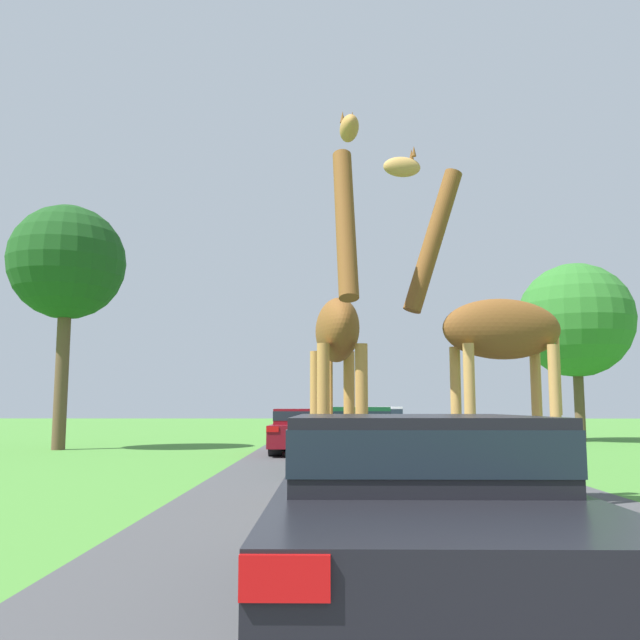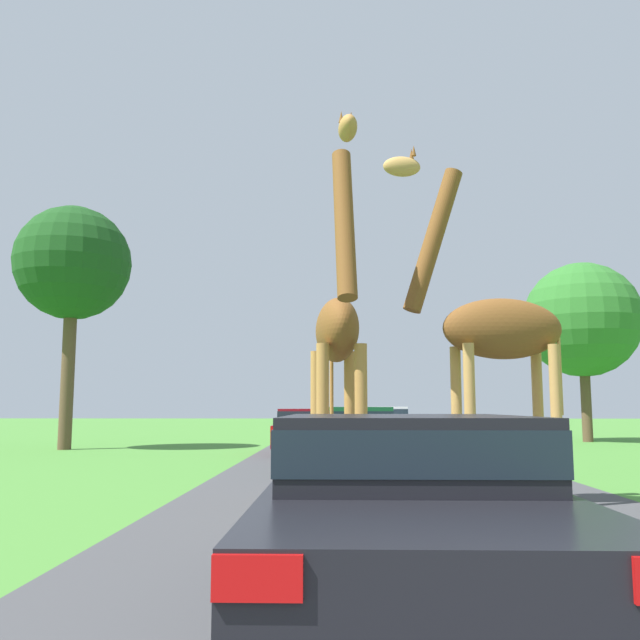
{
  "view_description": "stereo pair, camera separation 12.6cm",
  "coord_description": "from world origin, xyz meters",
  "px_view_note": "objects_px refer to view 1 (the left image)",
  "views": [
    {
      "loc": [
        -1.09,
        0.48,
        1.39
      ],
      "look_at": [
        -1.23,
        10.37,
        2.66
      ],
      "focal_mm": 38.0,
      "sensor_mm": 36.0,
      "label": 1
    },
    {
      "loc": [
        -0.97,
        0.48,
        1.39
      ],
      "look_at": [
        -1.23,
        10.37,
        2.66
      ],
      "focal_mm": 38.0,
      "sensor_mm": 36.0,
      "label": 2
    }
  ],
  "objects_px": {
    "giraffe_companion": "(493,331)",
    "car_far_ahead": "(378,424)",
    "giraffe_near_road": "(338,334)",
    "car_queue_right": "(350,436)",
    "tree_left_edge": "(575,321)",
    "tree_centre_back": "(67,264)",
    "car_lead_maroon": "(413,508)",
    "car_queue_left": "(304,430)"
  },
  "relations": [
    {
      "from": "giraffe_near_road",
      "to": "car_queue_right",
      "type": "distance_m",
      "value": 5.89
    },
    {
      "from": "giraffe_companion",
      "to": "car_far_ahead",
      "type": "relative_size",
      "value": 1.09
    },
    {
      "from": "tree_centre_back",
      "to": "car_far_ahead",
      "type": "bearing_deg",
      "value": 18.77
    },
    {
      "from": "giraffe_companion",
      "to": "car_queue_left",
      "type": "xyz_separation_m",
      "value": [
        -3.16,
        10.7,
        -1.78
      ]
    },
    {
      "from": "car_lead_maroon",
      "to": "car_queue_left",
      "type": "relative_size",
      "value": 1.14
    },
    {
      "from": "car_queue_left",
      "to": "giraffe_companion",
      "type": "bearing_deg",
      "value": -73.54
    },
    {
      "from": "giraffe_near_road",
      "to": "car_far_ahead",
      "type": "relative_size",
      "value": 1.1
    },
    {
      "from": "giraffe_near_road",
      "to": "car_queue_right",
      "type": "height_order",
      "value": "giraffe_near_road"
    },
    {
      "from": "car_lead_maroon",
      "to": "car_queue_right",
      "type": "relative_size",
      "value": 1.0
    },
    {
      "from": "car_queue_right",
      "to": "car_far_ahead",
      "type": "height_order",
      "value": "car_far_ahead"
    },
    {
      "from": "car_queue_right",
      "to": "car_far_ahead",
      "type": "xyz_separation_m",
      "value": [
        1.36,
        10.35,
        -0.0
      ]
    },
    {
      "from": "giraffe_near_road",
      "to": "car_queue_right",
      "type": "relative_size",
      "value": 1.15
    },
    {
      "from": "car_queue_left",
      "to": "tree_centre_back",
      "type": "relative_size",
      "value": 0.49
    },
    {
      "from": "giraffe_near_road",
      "to": "car_far_ahead",
      "type": "height_order",
      "value": "giraffe_near_road"
    },
    {
      "from": "giraffe_companion",
      "to": "tree_centre_back",
      "type": "bearing_deg",
      "value": 33.64
    },
    {
      "from": "car_lead_maroon",
      "to": "tree_left_edge",
      "type": "height_order",
      "value": "tree_left_edge"
    },
    {
      "from": "giraffe_companion",
      "to": "tree_centre_back",
      "type": "xyz_separation_m",
      "value": [
        -11.18,
        12.29,
        3.65
      ]
    },
    {
      "from": "car_queue_right",
      "to": "tree_left_edge",
      "type": "xyz_separation_m",
      "value": [
        9.58,
        12.08,
        4.13
      ]
    },
    {
      "from": "giraffe_near_road",
      "to": "tree_left_edge",
      "type": "distance_m",
      "value": 20.44
    },
    {
      "from": "car_queue_left",
      "to": "tree_left_edge",
      "type": "bearing_deg",
      "value": 32.66
    },
    {
      "from": "tree_left_edge",
      "to": "giraffe_companion",
      "type": "bearing_deg",
      "value": -113.45
    },
    {
      "from": "car_far_ahead",
      "to": "tree_centre_back",
      "type": "relative_size",
      "value": 0.59
    },
    {
      "from": "tree_left_edge",
      "to": "tree_centre_back",
      "type": "distance_m",
      "value": 19.61
    },
    {
      "from": "car_far_ahead",
      "to": "car_queue_left",
      "type": "bearing_deg",
      "value": -116.45
    },
    {
      "from": "giraffe_near_road",
      "to": "car_lead_maroon",
      "type": "height_order",
      "value": "giraffe_near_road"
    },
    {
      "from": "giraffe_near_road",
      "to": "car_queue_right",
      "type": "xyz_separation_m",
      "value": [
        0.33,
        5.63,
        -1.69
      ]
    },
    {
      "from": "car_far_ahead",
      "to": "tree_centre_back",
      "type": "distance_m",
      "value": 12.43
    },
    {
      "from": "tree_left_edge",
      "to": "car_far_ahead",
      "type": "bearing_deg",
      "value": -168.12
    },
    {
      "from": "car_queue_left",
      "to": "tree_left_edge",
      "type": "distance_m",
      "value": 13.49
    },
    {
      "from": "car_lead_maroon",
      "to": "car_queue_left",
      "type": "height_order",
      "value": "car_lead_maroon"
    },
    {
      "from": "car_far_ahead",
      "to": "tree_left_edge",
      "type": "distance_m",
      "value": 9.36
    },
    {
      "from": "giraffe_companion",
      "to": "car_queue_right",
      "type": "distance_m",
      "value": 6.13
    },
    {
      "from": "giraffe_companion",
      "to": "tree_centre_back",
      "type": "distance_m",
      "value": 17.01
    },
    {
      "from": "car_far_ahead",
      "to": "car_queue_right",
      "type": "bearing_deg",
      "value": -97.47
    },
    {
      "from": "giraffe_near_road",
      "to": "tree_left_edge",
      "type": "height_order",
      "value": "tree_left_edge"
    },
    {
      "from": "car_far_ahead",
      "to": "tree_left_edge",
      "type": "relative_size",
      "value": 0.66
    },
    {
      "from": "car_far_ahead",
      "to": "giraffe_near_road",
      "type": "bearing_deg",
      "value": -96.03
    },
    {
      "from": "car_lead_maroon",
      "to": "car_queue_right",
      "type": "xyz_separation_m",
      "value": [
        -0.11,
        10.66,
        0.03
      ]
    },
    {
      "from": "giraffe_near_road",
      "to": "car_lead_maroon",
      "type": "distance_m",
      "value": 5.33
    },
    {
      "from": "car_queue_right",
      "to": "car_far_ahead",
      "type": "distance_m",
      "value": 10.43
    },
    {
      "from": "giraffe_companion",
      "to": "car_far_ahead",
      "type": "height_order",
      "value": "giraffe_companion"
    },
    {
      "from": "giraffe_companion",
      "to": "tree_left_edge",
      "type": "distance_m",
      "value": 19.36
    }
  ]
}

